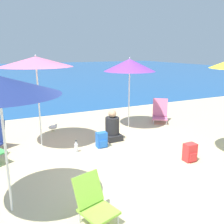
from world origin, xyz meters
TOP-DOWN VIEW (x-y plane):
  - ground_plane at (0.00, 0.00)m, footprint 60.00×60.00m
  - sea_water at (0.00, 25.33)m, footprint 60.00×40.00m
  - beach_umbrella_purple at (1.48, 2.83)m, footprint 1.57×1.57m
  - beach_umbrella_pink at (-1.33, 2.42)m, footprint 1.76×1.76m
  - beach_chair_pink at (2.72, 2.86)m, footprint 0.77×0.80m
  - beach_chair_lime at (-1.21, -0.89)m, footprint 0.58×0.67m
  - person_seated_near at (0.49, 1.99)m, footprint 0.43×0.50m
  - backpack_red at (1.43, 0.02)m, footprint 0.26×0.23m
  - backpack_blue at (0.01, 1.62)m, footprint 0.26×0.21m
  - water_bottle at (-0.66, 1.61)m, footprint 0.09×0.09m
  - seagull at (-0.80, 3.40)m, footprint 0.27×0.11m

SIDE VIEW (x-z plane):
  - ground_plane at x=0.00m, z-range 0.00..0.00m
  - sea_water at x=0.00m, z-range 0.00..0.01m
  - water_bottle at x=-0.66m, z-range -0.03..0.26m
  - seagull at x=-0.80m, z-range 0.03..0.25m
  - backpack_blue at x=0.01m, z-range 0.00..0.38m
  - backpack_red at x=1.43m, z-range 0.00..0.40m
  - beach_chair_lime at x=-1.21m, z-range -0.02..0.64m
  - person_seated_near at x=0.49m, z-range -0.09..0.75m
  - beach_chair_pink at x=2.72m, z-range -0.05..0.72m
  - beach_umbrella_purple at x=1.48m, z-range 0.86..3.03m
  - beach_umbrella_pink at x=-1.33m, z-range 0.98..3.26m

